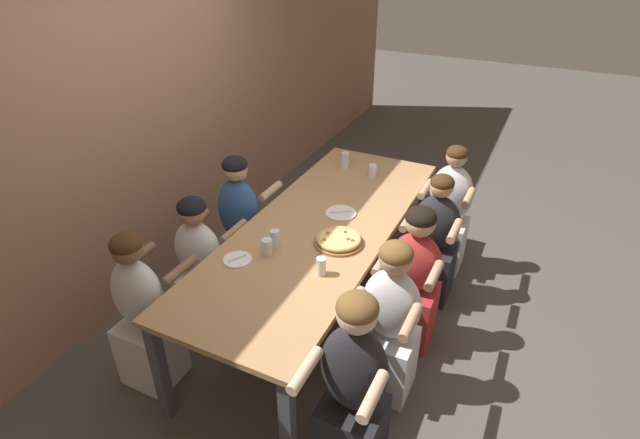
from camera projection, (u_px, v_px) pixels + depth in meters
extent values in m
plane|color=#514C47|center=(320.00, 310.00, 3.99)|extent=(18.00, 18.00, 0.00)
cube|color=#9E7056|center=(143.00, 89.00, 3.71)|extent=(10.00, 0.06, 3.20)
cube|color=tan|center=(320.00, 228.00, 3.59)|extent=(2.70, 0.99, 0.04)
cube|color=#4C4C51|center=(288.00, 426.00, 2.64)|extent=(0.07, 0.07, 0.75)
cube|color=#4C4C51|center=(422.00, 209.00, 4.63)|extent=(0.07, 0.07, 0.75)
cube|color=#4C4C51|center=(160.00, 371.00, 2.97)|extent=(0.07, 0.07, 0.75)
cube|color=#4C4C51|center=(337.00, 190.00, 4.95)|extent=(0.07, 0.07, 0.75)
cylinder|color=#996B42|center=(338.00, 242.00, 3.38)|extent=(0.34, 0.34, 0.02)
torus|color=tan|center=(339.00, 239.00, 3.37)|extent=(0.31, 0.31, 0.03)
cylinder|color=#E5C675|center=(339.00, 239.00, 3.37)|extent=(0.27, 0.27, 0.03)
cylinder|color=#C6422D|center=(353.00, 240.00, 3.33)|extent=(0.02, 0.02, 0.01)
cylinder|color=#C6422D|center=(348.00, 239.00, 3.35)|extent=(0.02, 0.02, 0.01)
cylinder|color=#C6422D|center=(328.00, 233.00, 3.41)|extent=(0.02, 0.02, 0.01)
cylinder|color=#C6422D|center=(324.00, 239.00, 3.34)|extent=(0.02, 0.02, 0.01)
cylinder|color=#C6422D|center=(345.00, 232.00, 3.42)|extent=(0.02, 0.02, 0.01)
cylinder|color=white|center=(341.00, 213.00, 3.72)|extent=(0.23, 0.23, 0.01)
cube|color=#B7B7BC|center=(341.00, 212.00, 3.72)|extent=(0.10, 0.14, 0.01)
cylinder|color=white|center=(237.00, 260.00, 3.21)|extent=(0.19, 0.19, 0.01)
cube|color=#B7B7BC|center=(237.00, 258.00, 3.21)|extent=(0.12, 0.07, 0.01)
cylinder|color=silver|center=(345.00, 160.00, 4.39)|extent=(0.07, 0.07, 0.14)
cylinder|color=silver|center=(345.00, 163.00, 4.41)|extent=(0.06, 0.06, 0.08)
cylinder|color=silver|center=(267.00, 247.00, 3.24)|extent=(0.07, 0.07, 0.12)
cylinder|color=black|center=(267.00, 250.00, 3.25)|extent=(0.06, 0.06, 0.08)
cylinder|color=silver|center=(372.00, 171.00, 4.24)|extent=(0.07, 0.07, 0.11)
cylinder|color=silver|center=(372.00, 174.00, 4.25)|extent=(0.06, 0.06, 0.05)
cylinder|color=silver|center=(275.00, 238.00, 3.32)|extent=(0.06, 0.06, 0.12)
cylinder|color=silver|center=(275.00, 241.00, 3.33)|extent=(0.06, 0.06, 0.09)
cylinder|color=silver|center=(321.00, 266.00, 3.06)|extent=(0.06, 0.06, 0.12)
cylinder|color=black|center=(321.00, 268.00, 3.07)|extent=(0.05, 0.05, 0.09)
cube|color=silver|center=(386.00, 361.00, 3.23)|extent=(0.32, 0.34, 0.46)
ellipsoid|color=silver|center=(391.00, 304.00, 2.98)|extent=(0.24, 0.36, 0.49)
sphere|color=tan|center=(396.00, 258.00, 2.81)|extent=(0.20, 0.20, 0.20)
ellipsoid|color=brown|center=(396.00, 253.00, 2.79)|extent=(0.20, 0.20, 0.14)
cylinder|color=tan|center=(410.00, 322.00, 2.71)|extent=(0.28, 0.06, 0.06)
cylinder|color=tan|center=(352.00, 304.00, 2.84)|extent=(0.28, 0.06, 0.06)
cube|color=silver|center=(444.00, 243.00, 4.40)|extent=(0.32, 0.34, 0.46)
ellipsoid|color=silver|center=(451.00, 194.00, 4.15)|extent=(0.24, 0.36, 0.52)
sphere|color=tan|center=(457.00, 156.00, 3.98)|extent=(0.17, 0.17, 0.17)
ellipsoid|color=#422814|center=(457.00, 153.00, 3.96)|extent=(0.17, 0.17, 0.12)
cylinder|color=tan|center=(469.00, 198.00, 3.88)|extent=(0.28, 0.06, 0.06)
cylinder|color=tan|center=(426.00, 189.00, 4.00)|extent=(0.28, 0.06, 0.06)
cube|color=#232328|center=(430.00, 271.00, 4.06)|extent=(0.32, 0.34, 0.46)
ellipsoid|color=#232328|center=(437.00, 222.00, 3.82)|extent=(0.24, 0.36, 0.46)
sphere|color=tan|center=(442.00, 186.00, 3.66)|extent=(0.17, 0.17, 0.17)
ellipsoid|color=#422814|center=(443.00, 182.00, 3.64)|extent=(0.18, 0.18, 0.12)
cylinder|color=tan|center=(455.00, 231.00, 3.55)|extent=(0.28, 0.06, 0.06)
cylinder|color=tan|center=(408.00, 220.00, 3.68)|extent=(0.28, 0.06, 0.06)
cube|color=#B22D2D|center=(409.00, 313.00, 3.62)|extent=(0.32, 0.34, 0.46)
ellipsoid|color=#B22D2D|center=(416.00, 262.00, 3.39)|extent=(0.24, 0.36, 0.45)
sphere|color=tan|center=(421.00, 222.00, 3.22)|extent=(0.20, 0.20, 0.20)
ellipsoid|color=black|center=(421.00, 217.00, 3.20)|extent=(0.20, 0.20, 0.14)
cylinder|color=tan|center=(434.00, 276.00, 3.12)|extent=(0.28, 0.06, 0.06)
cylinder|color=tan|center=(382.00, 262.00, 3.25)|extent=(0.28, 0.06, 0.06)
cube|color=#232328|center=(351.00, 432.00, 2.78)|extent=(0.32, 0.34, 0.46)
ellipsoid|color=#232328|center=(354.00, 369.00, 2.52)|extent=(0.24, 0.36, 0.55)
sphere|color=beige|center=(357.00, 313.00, 2.33)|extent=(0.20, 0.20, 0.20)
ellipsoid|color=brown|center=(357.00, 308.00, 2.31)|extent=(0.21, 0.21, 0.14)
cylinder|color=beige|center=(373.00, 396.00, 2.23)|extent=(0.28, 0.06, 0.06)
cylinder|color=beige|center=(305.00, 370.00, 2.36)|extent=(0.28, 0.06, 0.06)
cube|color=silver|center=(152.00, 351.00, 3.30)|extent=(0.32, 0.34, 0.46)
ellipsoid|color=silver|center=(138.00, 294.00, 3.05)|extent=(0.24, 0.36, 0.50)
sphere|color=brown|center=(127.00, 249.00, 2.88)|extent=(0.19, 0.19, 0.19)
ellipsoid|color=#422814|center=(126.00, 244.00, 2.86)|extent=(0.19, 0.19, 0.13)
cylinder|color=brown|center=(138.00, 256.00, 3.22)|extent=(0.28, 0.06, 0.06)
cylinder|color=brown|center=(180.00, 270.00, 3.10)|extent=(0.28, 0.06, 0.06)
cube|color=silver|center=(205.00, 299.00, 3.75)|extent=(0.32, 0.34, 0.46)
ellipsoid|color=silver|center=(198.00, 250.00, 3.52)|extent=(0.24, 0.36, 0.44)
sphere|color=#9E7051|center=(192.00, 211.00, 3.36)|extent=(0.19, 0.19, 0.19)
ellipsoid|color=black|center=(191.00, 207.00, 3.34)|extent=(0.20, 0.20, 0.14)
cylinder|color=#9E7051|center=(195.00, 221.00, 3.70)|extent=(0.28, 0.06, 0.06)
cylinder|color=#9E7051|center=(234.00, 231.00, 3.57)|extent=(0.28, 0.06, 0.06)
cube|color=#2D5193|center=(244.00, 262.00, 4.16)|extent=(0.32, 0.34, 0.46)
ellipsoid|color=#2D5193|center=(239.00, 210.00, 3.90)|extent=(0.24, 0.36, 0.54)
sphere|color=tan|center=(235.00, 169.00, 3.71)|extent=(0.19, 0.19, 0.19)
ellipsoid|color=black|center=(235.00, 165.00, 3.70)|extent=(0.19, 0.19, 0.13)
cylinder|color=tan|center=(234.00, 183.00, 4.06)|extent=(0.28, 0.06, 0.06)
cylinder|color=tan|center=(271.00, 191.00, 3.94)|extent=(0.28, 0.06, 0.06)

